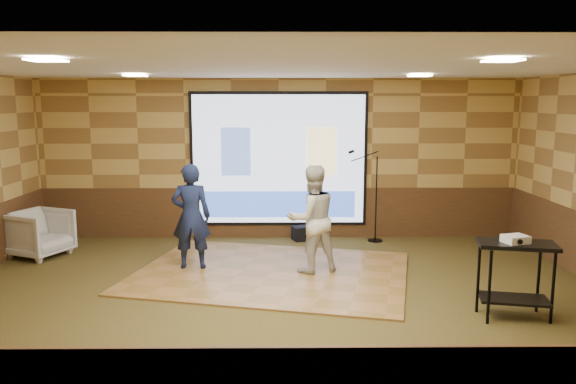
{
  "coord_description": "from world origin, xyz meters",
  "views": [
    {
      "loc": [
        0.06,
        -7.04,
        2.58
      ],
      "look_at": [
        0.15,
        0.85,
        1.3
      ],
      "focal_mm": 35.0,
      "sensor_mm": 36.0,
      "label": 1
    }
  ],
  "objects_px": {
    "player_left": "(191,216)",
    "av_table": "(516,266)",
    "player_right": "(312,219)",
    "projector_screen": "(279,161)",
    "projector": "(515,239)",
    "banquet_chair": "(40,233)",
    "duffel_bag": "(304,233)",
    "dance_floor": "(272,272)",
    "mic_stand": "(373,215)"
  },
  "relations": [
    {
      "from": "player_left",
      "to": "av_table",
      "type": "bearing_deg",
      "value": 152.22
    },
    {
      "from": "player_right",
      "to": "av_table",
      "type": "relative_size",
      "value": 1.74
    },
    {
      "from": "projector_screen",
      "to": "player_right",
      "type": "bearing_deg",
      "value": -77.23
    },
    {
      "from": "av_table",
      "to": "projector",
      "type": "height_order",
      "value": "projector"
    },
    {
      "from": "projector_screen",
      "to": "banquet_chair",
      "type": "distance_m",
      "value": 4.34
    },
    {
      "from": "projector",
      "to": "projector_screen",
      "type": "bearing_deg",
      "value": 108.79
    },
    {
      "from": "projector",
      "to": "banquet_chair",
      "type": "height_order",
      "value": "projector"
    },
    {
      "from": "player_right",
      "to": "duffel_bag",
      "type": "distance_m",
      "value": 2.16
    },
    {
      "from": "dance_floor",
      "to": "projector",
      "type": "height_order",
      "value": "projector"
    },
    {
      "from": "duffel_bag",
      "to": "projector_screen",
      "type": "bearing_deg",
      "value": 156.77
    },
    {
      "from": "dance_floor",
      "to": "projector",
      "type": "xyz_separation_m",
      "value": [
        2.91,
        -1.81,
        0.96
      ]
    },
    {
      "from": "projector_screen",
      "to": "av_table",
      "type": "bearing_deg",
      "value": -55.03
    },
    {
      "from": "player_left",
      "to": "banquet_chair",
      "type": "bearing_deg",
      "value": -18.06
    },
    {
      "from": "duffel_bag",
      "to": "player_right",
      "type": "bearing_deg",
      "value": -89.02
    },
    {
      "from": "player_left",
      "to": "dance_floor",
      "type": "bearing_deg",
      "value": 168.09
    },
    {
      "from": "banquet_chair",
      "to": "projector_screen",
      "type": "bearing_deg",
      "value": -48.01
    },
    {
      "from": "dance_floor",
      "to": "duffel_bag",
      "type": "relative_size",
      "value": 9.52
    },
    {
      "from": "player_left",
      "to": "mic_stand",
      "type": "distance_m",
      "value": 3.55
    },
    {
      "from": "duffel_bag",
      "to": "av_table",
      "type": "bearing_deg",
      "value": -58.48
    },
    {
      "from": "player_left",
      "to": "player_right",
      "type": "bearing_deg",
      "value": 171.79
    },
    {
      "from": "player_left",
      "to": "projector",
      "type": "height_order",
      "value": "player_left"
    },
    {
      "from": "projector_screen",
      "to": "duffel_bag",
      "type": "distance_m",
      "value": 1.44
    },
    {
      "from": "banquet_chair",
      "to": "dance_floor",
      "type": "bearing_deg",
      "value": -79.92
    },
    {
      "from": "player_left",
      "to": "duffel_bag",
      "type": "xyz_separation_m",
      "value": [
        1.81,
        1.85,
        -0.71
      ]
    },
    {
      "from": "player_right",
      "to": "projector",
      "type": "xyz_separation_m",
      "value": [
        2.3,
        -1.83,
        0.14
      ]
    },
    {
      "from": "player_left",
      "to": "duffel_bag",
      "type": "distance_m",
      "value": 2.68
    },
    {
      "from": "dance_floor",
      "to": "mic_stand",
      "type": "height_order",
      "value": "mic_stand"
    },
    {
      "from": "player_right",
      "to": "projector",
      "type": "relative_size",
      "value": 5.98
    },
    {
      "from": "projector",
      "to": "banquet_chair",
      "type": "relative_size",
      "value": 0.31
    },
    {
      "from": "projector_screen",
      "to": "player_left",
      "type": "bearing_deg",
      "value": -123.02
    },
    {
      "from": "projector",
      "to": "dance_floor",
      "type": "bearing_deg",
      "value": 132.3
    },
    {
      "from": "banquet_chair",
      "to": "duffel_bag",
      "type": "bearing_deg",
      "value": -52.24
    },
    {
      "from": "projector",
      "to": "duffel_bag",
      "type": "xyz_separation_m",
      "value": [
        -2.34,
        3.87,
        -0.85
      ]
    },
    {
      "from": "player_left",
      "to": "player_right",
      "type": "distance_m",
      "value": 1.85
    },
    {
      "from": "mic_stand",
      "to": "duffel_bag",
      "type": "bearing_deg",
      "value": 167.32
    },
    {
      "from": "dance_floor",
      "to": "av_table",
      "type": "distance_m",
      "value": 3.51
    },
    {
      "from": "projector",
      "to": "mic_stand",
      "type": "xyz_separation_m",
      "value": [
        -1.07,
        3.77,
        -0.48
      ]
    },
    {
      "from": "player_left",
      "to": "projector",
      "type": "xyz_separation_m",
      "value": [
        4.14,
        -2.03,
        0.14
      ]
    },
    {
      "from": "projector",
      "to": "mic_stand",
      "type": "distance_m",
      "value": 3.95
    },
    {
      "from": "av_table",
      "to": "dance_floor",
      "type": "bearing_deg",
      "value": 148.55
    },
    {
      "from": "player_left",
      "to": "banquet_chair",
      "type": "xyz_separation_m",
      "value": [
        -2.67,
        0.77,
        -0.45
      ]
    },
    {
      "from": "mic_stand",
      "to": "duffel_bag",
      "type": "xyz_separation_m",
      "value": [
        -1.27,
        0.1,
        -0.36
      ]
    },
    {
      "from": "av_table",
      "to": "duffel_bag",
      "type": "relative_size",
      "value": 2.22
    },
    {
      "from": "av_table",
      "to": "banquet_chair",
      "type": "distance_m",
      "value": 7.39
    },
    {
      "from": "mic_stand",
      "to": "banquet_chair",
      "type": "distance_m",
      "value": 5.83
    },
    {
      "from": "av_table",
      "to": "player_right",
      "type": "bearing_deg",
      "value": 142.12
    },
    {
      "from": "player_right",
      "to": "mic_stand",
      "type": "xyz_separation_m",
      "value": [
        1.23,
        1.94,
        -0.34
      ]
    },
    {
      "from": "player_left",
      "to": "duffel_bag",
      "type": "bearing_deg",
      "value": -136.42
    },
    {
      "from": "projector",
      "to": "banquet_chair",
      "type": "xyz_separation_m",
      "value": [
        -6.81,
        2.79,
        -0.58
      ]
    },
    {
      "from": "av_table",
      "to": "banquet_chair",
      "type": "height_order",
      "value": "av_table"
    }
  ]
}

